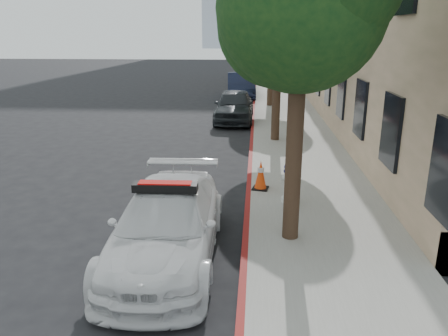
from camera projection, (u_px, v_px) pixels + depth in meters
name	position (u px, v px, depth m)	size (l,w,h in m)	color
ground	(162.00, 201.00, 10.45)	(120.00, 120.00, 0.00)	black
sidewalk	(287.00, 121.00, 19.69)	(3.20, 50.00, 0.15)	gray
curb_strip	(253.00, 120.00, 19.81)	(0.12, 50.00, 0.15)	maroon
building	(394.00, 10.00, 22.61)	(8.00, 36.00, 10.00)	tan
tree_near	(303.00, 5.00, 7.06)	(2.92, 2.82, 5.62)	black
tree_mid	(280.00, 24.00, 14.72)	(2.77, 2.64, 5.43)	black
tree_far	(273.00, 23.00, 22.27)	(3.10, 3.00, 5.81)	black
police_car	(167.00, 224.00, 7.63)	(1.89, 4.44, 1.43)	silver
parked_car_mid	(234.00, 106.00, 19.72)	(1.70, 4.23, 1.44)	#212529
parked_car_far	(241.00, 86.00, 26.99)	(1.63, 4.67, 1.54)	black
fire_hydrant	(290.00, 183.00, 9.86)	(0.39, 0.36, 0.94)	silver
traffic_cone	(261.00, 175.00, 10.73)	(0.44, 0.44, 0.73)	black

